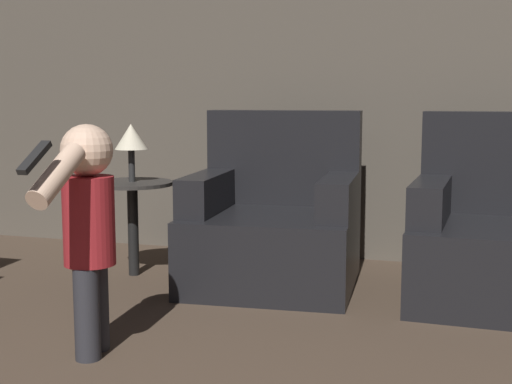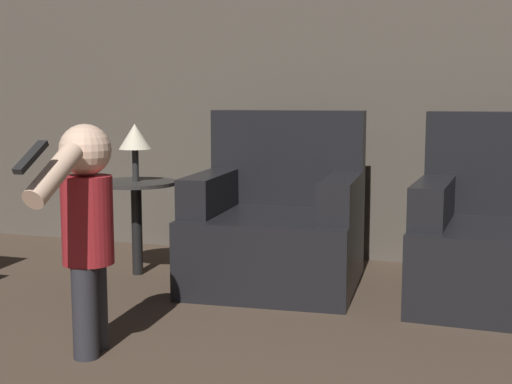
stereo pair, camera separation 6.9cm
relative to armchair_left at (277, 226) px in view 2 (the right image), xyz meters
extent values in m
cube|color=#51493F|center=(0.25, 0.73, 0.99)|extent=(8.40, 0.05, 2.60)
cube|color=black|center=(0.00, -0.06, -0.12)|extent=(0.92, 0.90, 0.39)
cube|color=black|center=(-0.02, 0.28, 0.34)|extent=(0.87, 0.23, 0.53)
cube|color=black|center=(-0.34, -0.09, 0.18)|extent=(0.21, 0.69, 0.20)
cube|color=black|center=(0.35, -0.03, 0.18)|extent=(0.21, 0.69, 0.20)
cube|color=black|center=(1.16, -0.06, -0.12)|extent=(0.89, 0.87, 0.39)
cube|color=black|center=(1.17, 0.28, 0.34)|extent=(0.86, 0.19, 0.53)
cube|color=black|center=(0.81, -0.05, 0.18)|extent=(0.18, 0.68, 0.20)
cylinder|color=#28282D|center=(-0.38, -1.29, -0.13)|extent=(0.10, 0.10, 0.36)
cylinder|color=#28282D|center=(-0.40, -1.19, -0.13)|extent=(0.10, 0.10, 0.36)
cylinder|color=maroon|center=(-0.39, -1.24, 0.22)|extent=(0.20, 0.20, 0.34)
sphere|color=beige|center=(-0.39, -1.24, 0.49)|extent=(0.20, 0.20, 0.20)
cylinder|color=beige|center=(-0.41, -1.12, 0.20)|extent=(0.08, 0.08, 0.29)
cylinder|color=beige|center=(-0.37, -1.48, 0.42)|extent=(0.08, 0.29, 0.21)
cube|color=black|center=(-0.37, -1.61, 0.49)|extent=(0.04, 0.16, 0.10)
cylinder|color=black|center=(-0.80, -0.06, -0.06)|extent=(0.06, 0.06, 0.51)
cylinder|color=#2D2B28|center=(-0.80, -0.06, 0.21)|extent=(0.45, 0.45, 0.02)
cylinder|color=#262626|center=(-0.80, -0.06, 0.31)|extent=(0.04, 0.04, 0.18)
cone|color=beige|center=(-0.80, -0.06, 0.47)|extent=(0.18, 0.18, 0.14)
camera|label=1|loc=(1.00, -3.61, 0.69)|focal=50.00mm
camera|label=2|loc=(1.07, -3.59, 0.69)|focal=50.00mm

